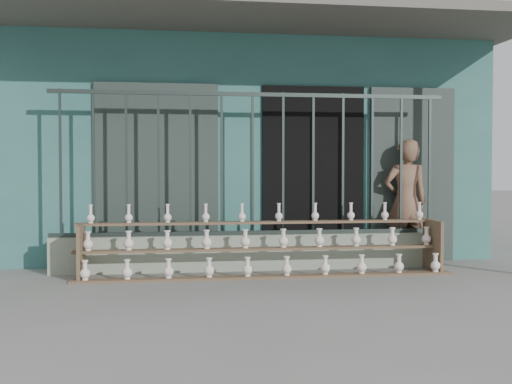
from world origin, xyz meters
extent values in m
plane|color=slate|center=(0.00, 0.00, 0.00)|extent=(60.00, 60.00, 0.00)
cube|color=#2F645F|center=(0.00, 4.30, 1.60)|extent=(7.00, 5.00, 3.20)
cube|color=black|center=(0.90, 1.82, 1.20)|extent=(1.40, 0.12, 2.40)
cube|color=#212D28|center=(-1.20, 1.78, 1.20)|extent=(1.60, 0.08, 2.40)
cube|color=#212D28|center=(2.30, 1.78, 1.20)|extent=(1.20, 0.08, 2.40)
cube|color=#59544C|center=(0.00, 1.20, 3.15)|extent=(7.40, 2.00, 0.12)
cube|color=gray|center=(0.00, 1.30, 0.23)|extent=(5.00, 0.20, 0.45)
cube|color=#283330|center=(-2.35, 1.30, 1.35)|extent=(0.03, 0.03, 1.80)
cube|color=#283330|center=(-1.96, 1.30, 1.35)|extent=(0.03, 0.03, 1.80)
cube|color=#283330|center=(-1.57, 1.30, 1.35)|extent=(0.03, 0.03, 1.80)
cube|color=#283330|center=(-1.18, 1.30, 1.35)|extent=(0.03, 0.03, 1.80)
cube|color=#283330|center=(-0.78, 1.30, 1.35)|extent=(0.03, 0.03, 1.80)
cube|color=#283330|center=(-0.39, 1.30, 1.35)|extent=(0.03, 0.03, 1.80)
cube|color=#283330|center=(0.00, 1.30, 1.35)|extent=(0.03, 0.03, 1.80)
cube|color=#283330|center=(0.39, 1.30, 1.35)|extent=(0.03, 0.03, 1.80)
cube|color=#283330|center=(0.78, 1.30, 1.35)|extent=(0.03, 0.03, 1.80)
cube|color=#283330|center=(1.17, 1.30, 1.35)|extent=(0.03, 0.03, 1.80)
cube|color=#283330|center=(1.57, 1.30, 1.35)|extent=(0.03, 0.03, 1.80)
cube|color=#283330|center=(1.96, 1.30, 1.35)|extent=(0.03, 0.03, 1.80)
cube|color=#283330|center=(2.35, 1.30, 1.35)|extent=(0.03, 0.03, 1.80)
cube|color=#283330|center=(0.00, 1.30, 2.22)|extent=(5.00, 0.04, 0.05)
cube|color=#283330|center=(0.00, 1.30, 0.47)|extent=(5.00, 0.04, 0.05)
cube|color=brown|center=(0.08, 0.65, 0.01)|extent=(4.50, 0.18, 0.03)
cube|color=brown|center=(0.08, 0.90, 0.32)|extent=(4.50, 0.18, 0.03)
cube|color=brown|center=(0.08, 1.15, 0.61)|extent=(4.50, 0.18, 0.03)
cube|color=brown|center=(-2.07, 0.90, 0.32)|extent=(0.04, 0.55, 0.64)
cube|color=brown|center=(2.23, 0.90, 0.32)|extent=(0.04, 0.55, 0.64)
imported|color=brown|center=(2.13, 1.56, 0.84)|extent=(0.61, 0.41, 1.68)
camera|label=1|loc=(-1.12, -6.72, 1.27)|focal=45.00mm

